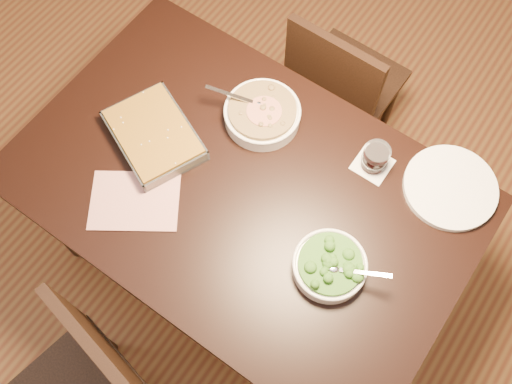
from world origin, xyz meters
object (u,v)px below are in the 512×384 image
Objects in this scene: table at (243,199)px; wine_tumbler at (375,157)px; stew_bowl at (262,114)px; baking_dish at (154,135)px; broccoli_bowl at (330,266)px; chair_near at (90,383)px; dinner_plate at (450,187)px; chair_far at (340,85)px.

wine_tumbler is at bearing 45.90° from table.
wine_tumbler is at bearing 9.35° from stew_bowl.
broccoli_bowl is at bearing 19.65° from baking_dish.
chair_near is (0.01, -0.95, -0.32)m from stew_bowl.
wine_tumbler is at bearing 80.70° from chair_near.
wine_tumbler is 0.32× the size of dinner_plate.
stew_bowl reaches higher than baking_dish.
wine_tumbler is at bearing 129.61° from chair_far.
broccoli_bowl is at bearing -79.57° from wine_tumbler.
broccoli_bowl reaches higher than table.
wine_tumbler is 0.11× the size of chair_near.
table is 15.44× the size of wine_tumbler.
stew_bowl is 0.56m from chair_far.
table is 1.68× the size of chair_near.
wine_tumbler reaches higher than table.
wine_tumbler reaches higher than chair_near.
dinner_plate is 0.35× the size of chair_far.
wine_tumbler is 0.61m from chair_far.
stew_bowl is 0.38m from wine_tumbler.
baking_dish is at bearing 68.34° from chair_far.
wine_tumbler reaches higher than chair_far.
broccoli_bowl is 0.84m from chair_near.
table is 5.96× the size of broccoli_bowl.
baking_dish is at bearing 176.33° from broccoli_bowl.
stew_bowl is at bearing 83.32° from chair_far.
wine_tumbler reaches higher than baking_dish.
chair_near reaches higher than baking_dish.
dinner_plate is (0.85, 0.38, -0.02)m from baking_dish.
broccoli_bowl is at bearing 66.97° from chair_near.
broccoli_bowl is 0.28× the size of chair_near.
chair_far is (0.05, 1.41, -0.01)m from chair_near.
table is at bearing -134.10° from wine_tumbler.
chair_near is at bearing -47.21° from baking_dish.
dinner_plate is (0.52, 0.36, 0.10)m from table.
broccoli_bowl is 0.29× the size of chair_far.
dinner_plate is at bearing 149.98° from chair_far.
broccoli_bowl is 2.59× the size of wine_tumbler.
table is at bearing 94.22° from chair_near.
wine_tumbler is (0.61, 0.32, 0.02)m from baking_dish.
broccoli_bowl is at bearing -10.92° from table.
chair_near is at bearing -89.33° from stew_bowl.
wine_tumbler is (0.38, 0.06, 0.02)m from stew_bowl.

